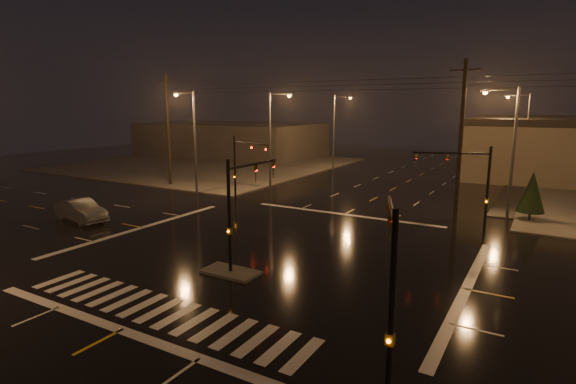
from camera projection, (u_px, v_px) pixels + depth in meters
name	position (u px, v px, depth m)	size (l,w,h in m)	color
ground	(271.00, 252.00, 26.87)	(140.00, 140.00, 0.00)	black
sidewalk_nw	(209.00, 164.00, 67.13)	(36.00, 36.00, 0.12)	#4A4742
median_island	(231.00, 272.00, 23.46)	(3.00, 1.60, 0.15)	#4A4742
crosswalk	(159.00, 310.00, 19.22)	(15.00, 2.60, 0.01)	beige
stop_bar_near	(121.00, 330.00, 17.53)	(16.00, 0.50, 0.01)	beige
stop_bar_far	(344.00, 214.00, 36.20)	(16.00, 0.50, 0.01)	beige
commercial_block	(231.00, 139.00, 79.27)	(30.00, 18.00, 5.60)	#443D3C
signal_mast_median	(240.00, 200.00, 23.55)	(0.25, 4.59, 6.00)	black
signal_mast_ne	(471.00, 179.00, 30.06)	(4.84, 1.86, 6.00)	black
signal_mast_nw	(241.00, 162.00, 39.44)	(4.84, 1.86, 6.00)	black
signal_mast_se	(391.00, 280.00, 12.84)	(1.55, 3.87, 6.00)	black
streetlight_1	(272.00, 133.00, 46.57)	(2.77, 0.32, 10.00)	#38383A
streetlight_2	(336.00, 127.00, 60.15)	(2.77, 0.32, 10.00)	#38383A
streetlight_3	(509.00, 144.00, 33.83)	(2.77, 0.32, 10.00)	#38383A
streetlight_4	(524.00, 131.00, 50.81)	(2.77, 0.32, 10.00)	#38383A
streetlight_5	(192.00, 136.00, 43.16)	(0.32, 2.77, 10.00)	#38383A
utility_pole_0	(168.00, 129.00, 48.45)	(2.20, 0.32, 12.00)	black
utility_pole_1	(461.00, 140.00, 33.64)	(2.20, 0.32, 12.00)	black
conifer_0	(532.00, 192.00, 33.78)	(1.99, 1.99, 3.81)	black
car_crossing	(81.00, 210.00, 33.97)	(1.77, 5.07, 1.67)	#565A5D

